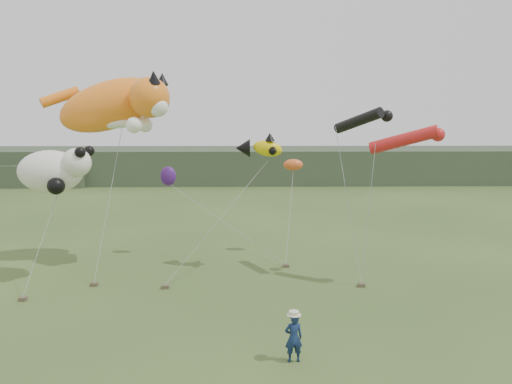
% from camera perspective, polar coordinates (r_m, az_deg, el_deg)
% --- Properties ---
extents(ground, '(120.00, 120.00, 0.00)m').
position_cam_1_polar(ground, '(18.84, -3.45, -15.78)').
color(ground, '#385123').
rests_on(ground, ground).
extents(headland, '(90.00, 13.00, 4.00)m').
position_cam_1_polar(headland, '(62.25, -4.65, 3.05)').
color(headland, '#2D3D28').
rests_on(headland, ground).
extents(festival_attendant, '(0.64, 0.47, 1.60)m').
position_cam_1_polar(festival_attendant, '(16.57, 4.32, -16.28)').
color(festival_attendant, '#132549').
rests_on(festival_attendant, ground).
extents(sandbag_anchors, '(15.18, 4.90, 0.16)m').
position_cam_1_polar(sandbag_anchors, '(23.86, -7.45, -10.32)').
color(sandbag_anchors, brown).
rests_on(sandbag_anchors, ground).
extents(cat_kite, '(7.28, 3.89, 4.01)m').
position_cam_1_polar(cat_kite, '(27.18, -15.40, 9.65)').
color(cat_kite, orange).
rests_on(cat_kite, ground).
extents(fish_kite, '(2.39, 1.62, 1.29)m').
position_cam_1_polar(fish_kite, '(24.98, 0.30, 5.08)').
color(fish_kite, '#DFC407').
rests_on(fish_kite, ground).
extents(tube_kites, '(4.42, 3.87, 2.17)m').
position_cam_1_polar(tube_kites, '(23.91, 14.97, 6.82)').
color(tube_kites, black).
rests_on(tube_kites, ground).
extents(panda_kite, '(3.58, 2.31, 2.22)m').
position_cam_1_polar(panda_kite, '(25.27, -22.02, 2.27)').
color(panda_kite, white).
rests_on(panda_kite, ground).
extents(misc_kites, '(8.01, 0.96, 1.45)m').
position_cam_1_polar(misc_kites, '(28.05, -3.41, 2.44)').
color(misc_kites, '#D95A24').
rests_on(misc_kites, ground).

